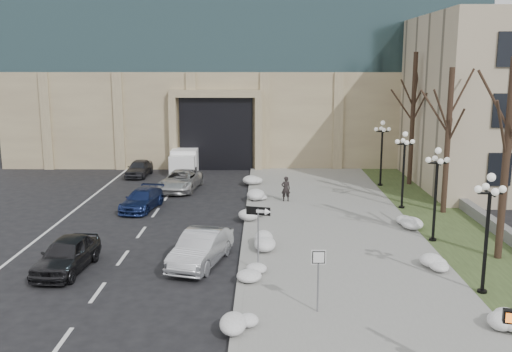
{
  "coord_description": "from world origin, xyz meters",
  "views": [
    {
      "loc": [
        -0.08,
        -14.65,
        8.72
      ],
      "look_at": [
        -0.44,
        11.66,
        3.5
      ],
      "focal_mm": 40.0,
      "sensor_mm": 36.0,
      "label": 1
    }
  ],
  "objects_px": {
    "car_c": "(142,200)",
    "keep_sign": "(318,267)",
    "pedestrian": "(286,189)",
    "box_truck": "(186,159)",
    "lamppost_b": "(436,182)",
    "lamppost_c": "(404,160)",
    "car_e": "(139,168)",
    "car_d": "(181,181)",
    "lamppost_d": "(382,144)",
    "lamppost_a": "(488,217)",
    "one_way_sign": "(262,219)",
    "car_b": "(201,248)",
    "car_a": "(67,254)"
  },
  "relations": [
    {
      "from": "car_d",
      "to": "lamppost_b",
      "type": "height_order",
      "value": "lamppost_b"
    },
    {
      "from": "car_a",
      "to": "car_b",
      "type": "height_order",
      "value": "car_b"
    },
    {
      "from": "one_way_sign",
      "to": "keep_sign",
      "type": "relative_size",
      "value": 1.21
    },
    {
      "from": "car_d",
      "to": "keep_sign",
      "type": "bearing_deg",
      "value": -62.6
    },
    {
      "from": "lamppost_c",
      "to": "car_e",
      "type": "bearing_deg",
      "value": 151.03
    },
    {
      "from": "keep_sign",
      "to": "lamppost_d",
      "type": "bearing_deg",
      "value": 71.88
    },
    {
      "from": "lamppost_d",
      "to": "lamppost_a",
      "type": "bearing_deg",
      "value": -90.0
    },
    {
      "from": "lamppost_d",
      "to": "keep_sign",
      "type": "bearing_deg",
      "value": -106.87
    },
    {
      "from": "car_a",
      "to": "box_truck",
      "type": "height_order",
      "value": "box_truck"
    },
    {
      "from": "car_c",
      "to": "lamppost_d",
      "type": "bearing_deg",
      "value": 32.21
    },
    {
      "from": "car_d",
      "to": "car_c",
      "type": "bearing_deg",
      "value": -100.03
    },
    {
      "from": "car_c",
      "to": "lamppost_b",
      "type": "height_order",
      "value": "lamppost_b"
    },
    {
      "from": "pedestrian",
      "to": "box_truck",
      "type": "xyz_separation_m",
      "value": [
        -7.82,
        11.11,
        -0.01
      ]
    },
    {
      "from": "pedestrian",
      "to": "keep_sign",
      "type": "relative_size",
      "value": 0.67
    },
    {
      "from": "box_truck",
      "to": "lamppost_d",
      "type": "bearing_deg",
      "value": -23.51
    },
    {
      "from": "one_way_sign",
      "to": "lamppost_b",
      "type": "xyz_separation_m",
      "value": [
        8.43,
        4.41,
        0.68
      ]
    },
    {
      "from": "keep_sign",
      "to": "lamppost_c",
      "type": "xyz_separation_m",
      "value": [
        6.47,
        14.85,
        1.32
      ]
    },
    {
      "from": "car_c",
      "to": "keep_sign",
      "type": "height_order",
      "value": "keep_sign"
    },
    {
      "from": "car_c",
      "to": "lamppost_a",
      "type": "height_order",
      "value": "lamppost_a"
    },
    {
      "from": "lamppost_c",
      "to": "lamppost_d",
      "type": "bearing_deg",
      "value": 90.0
    },
    {
      "from": "car_c",
      "to": "lamppost_b",
      "type": "relative_size",
      "value": 0.89
    },
    {
      "from": "car_c",
      "to": "box_truck",
      "type": "height_order",
      "value": "box_truck"
    },
    {
      "from": "car_d",
      "to": "lamppost_d",
      "type": "xyz_separation_m",
      "value": [
        14.16,
        1.36,
        2.38
      ]
    },
    {
      "from": "car_b",
      "to": "keep_sign",
      "type": "distance_m",
      "value": 6.94
    },
    {
      "from": "car_a",
      "to": "pedestrian",
      "type": "distance_m",
      "value": 15.64
    },
    {
      "from": "car_a",
      "to": "lamppost_d",
      "type": "bearing_deg",
      "value": 50.54
    },
    {
      "from": "lamppost_a",
      "to": "lamppost_d",
      "type": "xyz_separation_m",
      "value": [
        0.0,
        19.5,
        0.0
      ]
    },
    {
      "from": "car_c",
      "to": "lamppost_b",
      "type": "bearing_deg",
      "value": -12.64
    },
    {
      "from": "lamppost_b",
      "to": "lamppost_c",
      "type": "xyz_separation_m",
      "value": [
        0.0,
        6.5,
        0.0
      ]
    },
    {
      "from": "pedestrian",
      "to": "lamppost_b",
      "type": "bearing_deg",
      "value": 123.19
    },
    {
      "from": "one_way_sign",
      "to": "pedestrian",
      "type": "bearing_deg",
      "value": 98.72
    },
    {
      "from": "car_e",
      "to": "pedestrian",
      "type": "height_order",
      "value": "pedestrian"
    },
    {
      "from": "one_way_sign",
      "to": "lamppost_a",
      "type": "bearing_deg",
      "value": 1.48
    },
    {
      "from": "car_e",
      "to": "pedestrian",
      "type": "relative_size",
      "value": 2.41
    },
    {
      "from": "car_a",
      "to": "car_e",
      "type": "relative_size",
      "value": 1.12
    },
    {
      "from": "car_d",
      "to": "one_way_sign",
      "type": "height_order",
      "value": "one_way_sign"
    },
    {
      "from": "keep_sign",
      "to": "one_way_sign",
      "type": "bearing_deg",
      "value": 115.21
    },
    {
      "from": "car_d",
      "to": "box_truck",
      "type": "height_order",
      "value": "box_truck"
    },
    {
      "from": "box_truck",
      "to": "lamppost_c",
      "type": "distance_m",
      "value": 19.59
    },
    {
      "from": "car_b",
      "to": "box_truck",
      "type": "relative_size",
      "value": 0.77
    },
    {
      "from": "pedestrian",
      "to": "keep_sign",
      "type": "height_order",
      "value": "keep_sign"
    },
    {
      "from": "keep_sign",
      "to": "lamppost_b",
      "type": "relative_size",
      "value": 0.5
    },
    {
      "from": "lamppost_b",
      "to": "lamppost_d",
      "type": "height_order",
      "value": "same"
    },
    {
      "from": "pedestrian",
      "to": "lamppost_b",
      "type": "height_order",
      "value": "lamppost_b"
    },
    {
      "from": "car_b",
      "to": "lamppost_b",
      "type": "relative_size",
      "value": 0.96
    },
    {
      "from": "car_c",
      "to": "lamppost_b",
      "type": "distance_m",
      "value": 17.12
    },
    {
      "from": "car_d",
      "to": "lamppost_c",
      "type": "relative_size",
      "value": 1.04
    },
    {
      "from": "car_a",
      "to": "car_c",
      "type": "distance_m",
      "value": 10.47
    },
    {
      "from": "car_c",
      "to": "car_d",
      "type": "height_order",
      "value": "car_d"
    },
    {
      "from": "box_truck",
      "to": "one_way_sign",
      "type": "xyz_separation_m",
      "value": [
        6.37,
        -23.56,
        1.48
      ]
    }
  ]
}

